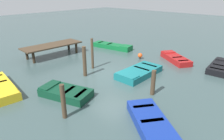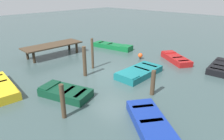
% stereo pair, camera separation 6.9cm
% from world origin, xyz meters
% --- Properties ---
extents(ground_plane, '(80.00, 80.00, 0.00)m').
position_xyz_m(ground_plane, '(0.00, 0.00, 0.00)').
color(ground_plane, '#384C4C').
extents(dock_segment, '(4.86, 1.88, 0.95)m').
position_xyz_m(dock_segment, '(-0.37, 6.34, 0.83)').
color(dock_segment, '#423323').
rests_on(dock_segment, ground_plane).
extents(rowboat_teal, '(3.26, 1.52, 0.46)m').
position_xyz_m(rowboat_teal, '(1.16, -1.28, 0.22)').
color(rowboat_teal, '#14666B').
rests_on(rowboat_teal, ground_plane).
extents(rowboat_blue, '(3.19, 3.74, 0.46)m').
position_xyz_m(rowboat_blue, '(-3.01, -5.03, 0.22)').
color(rowboat_blue, navy).
rests_on(rowboat_blue, ground_plane).
extents(rowboat_red, '(2.47, 3.00, 0.46)m').
position_xyz_m(rowboat_red, '(5.31, -1.70, 0.22)').
color(rowboat_red, maroon).
rests_on(rowboat_red, ground_plane).
extents(rowboat_dark_green, '(2.02, 2.87, 0.46)m').
position_xyz_m(rowboat_dark_green, '(-3.62, -0.13, 0.22)').
color(rowboat_dark_green, '#0C3823').
rests_on(rowboat_dark_green, ground_plane).
extents(rowboat_black, '(3.05, 1.59, 0.46)m').
position_xyz_m(rowboat_black, '(5.75, -4.86, 0.22)').
color(rowboat_black, black).
rests_on(rowboat_black, ground_plane).
extents(rowboat_yellow, '(1.60, 3.78, 0.46)m').
position_xyz_m(rowboat_yellow, '(-5.70, 2.94, 0.22)').
color(rowboat_yellow, gold).
rests_on(rowboat_yellow, ground_plane).
extents(rowboat_green, '(1.67, 3.95, 0.46)m').
position_xyz_m(rowboat_green, '(4.70, 4.31, 0.22)').
color(rowboat_green, '#0F602D').
rests_on(rowboat_green, ground_plane).
extents(mooring_piling_far_right, '(0.23, 0.23, 1.93)m').
position_xyz_m(mooring_piling_far_right, '(-1.24, 1.17, 0.96)').
color(mooring_piling_far_right, '#423323').
rests_on(mooring_piling_far_right, ground_plane).
extents(mooring_piling_far_left, '(0.20, 0.20, 1.56)m').
position_xyz_m(mooring_piling_far_left, '(-4.72, -1.65, 0.78)').
color(mooring_piling_far_left, '#423323').
rests_on(mooring_piling_far_left, ground_plane).
extents(mooring_piling_near_left, '(0.17, 0.17, 2.11)m').
position_xyz_m(mooring_piling_near_left, '(-0.03, 1.81, 1.06)').
color(mooring_piling_near_left, '#423323').
rests_on(mooring_piling_near_left, ground_plane).
extents(mooring_piling_center, '(0.23, 0.23, 1.35)m').
position_xyz_m(mooring_piling_center, '(-0.42, -3.28, 0.67)').
color(mooring_piling_center, '#423323').
rests_on(mooring_piling_center, ground_plane).
extents(marker_buoy, '(0.36, 0.36, 0.48)m').
position_xyz_m(marker_buoy, '(3.88, 0.58, 0.29)').
color(marker_buoy, '#262626').
rests_on(marker_buoy, ground_plane).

